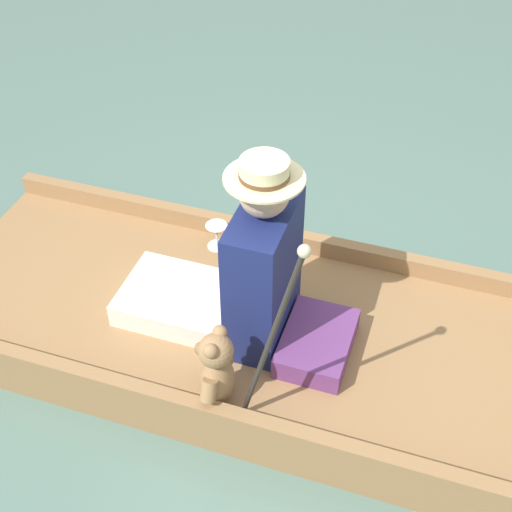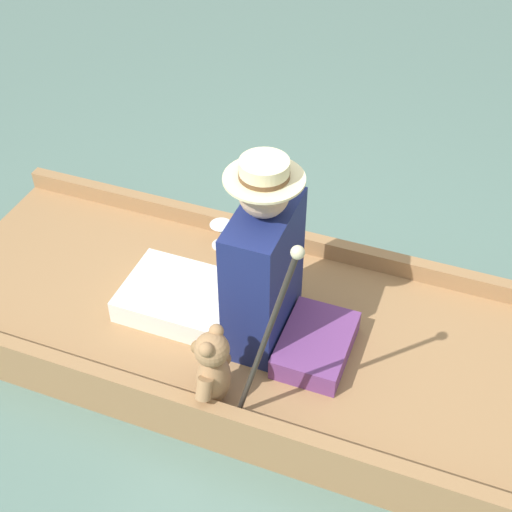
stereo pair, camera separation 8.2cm
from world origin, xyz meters
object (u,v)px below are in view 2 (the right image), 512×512
Objects in this scene: teddy_bear at (212,369)px; wine_glass at (221,230)px; seated_person at (242,272)px; walking_cane at (270,328)px.

teddy_bear is 2.80× the size of wine_glass.
walking_cane is (-0.44, -0.28, 0.22)m from seated_person.
seated_person is 0.57m from wine_glass.
walking_cane is (-0.03, -0.24, 0.36)m from teddy_bear.
seated_person is 6.63× the size of wine_glass.
teddy_bear is 0.43m from walking_cane.
seated_person is 2.37× the size of teddy_bear.
wine_glass is 0.14× the size of walking_cane.
teddy_bear is at bearing -164.94° from seated_person.
wine_glass is 1.13m from walking_cane.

